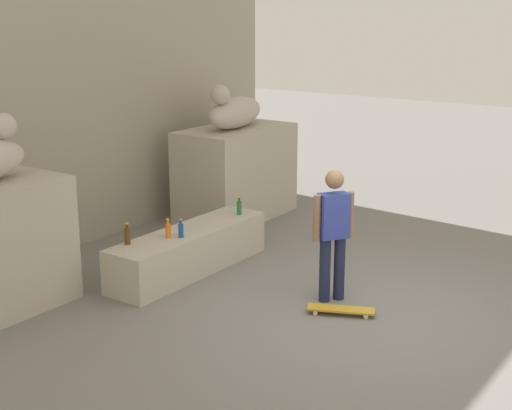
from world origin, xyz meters
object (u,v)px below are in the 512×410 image
skater (333,230)px  skateboard (341,309)px  bottle_green (239,207)px  bottle_brown (127,236)px  bottle_blue (181,230)px  bottle_orange (168,230)px  statue_reclining_right (234,111)px

skater → skateboard: bearing=77.9°
skater → bottle_green: (0.80, 2.02, -0.21)m
bottle_green → bottle_brown: bearing=169.9°
bottle_green → bottle_brown: (-1.96, 0.35, 0.01)m
bottle_blue → skateboard: bearing=-85.0°
bottle_green → bottle_orange: 1.45m
statue_reclining_right → bottle_orange: size_ratio=6.39×
statue_reclining_right → bottle_brown: size_ratio=5.86×
statue_reclining_right → skateboard: 4.76m
bottle_brown → bottle_blue: bearing=-30.7°
skater → bottle_blue: (-0.54, 2.00, -0.22)m
bottle_orange → statue_reclining_right: bearing=20.2°
skater → bottle_orange: size_ratio=6.37×
skateboard → bottle_brown: 2.89m
bottle_green → bottle_orange: (-1.44, 0.11, -0.01)m
skateboard → skater: bearing=-70.2°
bottle_blue → bottle_brown: bearing=149.3°
statue_reclining_right → bottle_orange: statue_reclining_right is taller
skater → bottle_green: skater is taller
statue_reclining_right → skater: 4.07m
skateboard → bottle_blue: 2.42m
statue_reclining_right → bottle_orange: 3.34m
bottle_green → bottle_blue: bearing=-179.1°
statue_reclining_right → bottle_blue: statue_reclining_right is taller
bottle_green → bottle_brown: 1.99m
statue_reclining_right → bottle_green: size_ratio=6.15×
statue_reclining_right → skater: (-2.30, -3.22, -0.94)m
bottle_blue → bottle_orange: size_ratio=0.97×
bottle_orange → skateboard: bearing=-82.8°
bottle_blue → bottle_green: bearing=0.9°
bottle_orange → bottle_brown: bottle_brown is taller
skater → skateboard: size_ratio=2.06×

